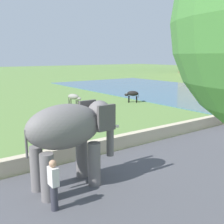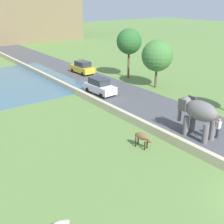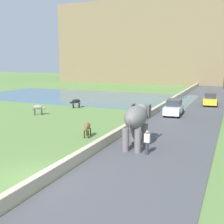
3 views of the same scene
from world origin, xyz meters
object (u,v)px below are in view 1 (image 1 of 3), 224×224
(person_beside_elephant, at_px, (54,185))
(cow_black, at_px, (132,94))
(cow_grey, at_px, (74,97))
(cow_brown, at_px, (52,131))
(elephant, at_px, (71,131))

(person_beside_elephant, bearing_deg, cow_black, 133.45)
(cow_black, relative_size, cow_grey, 0.90)
(cow_black, bearing_deg, cow_brown, -56.19)
(person_beside_elephant, bearing_deg, elephant, 133.38)
(cow_black, distance_m, cow_grey, 5.90)
(cow_brown, bearing_deg, cow_black, 123.81)
(person_beside_elephant, relative_size, cow_black, 1.31)
(elephant, xyz_separation_m, cow_brown, (-4.47, 1.20, -1.20))
(elephant, xyz_separation_m, cow_grey, (-13.95, 7.49, -1.20))
(cow_grey, bearing_deg, cow_black, 76.02)
(elephant, distance_m, cow_brown, 4.78)
(cow_grey, bearing_deg, elephant, -28.24)
(person_beside_elephant, xyz_separation_m, cow_black, (-13.62, 14.38, -0.04))
(elephant, relative_size, cow_brown, 2.44)
(elephant, distance_m, person_beside_elephant, 1.99)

